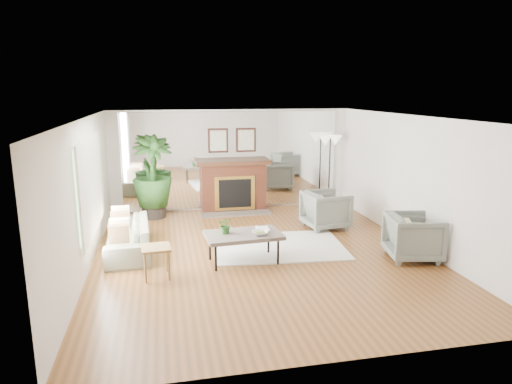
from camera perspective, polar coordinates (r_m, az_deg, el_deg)
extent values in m
plane|color=brown|center=(8.48, 0.72, -7.82)|extent=(7.00, 7.00, 0.00)
cube|color=silver|center=(8.04, -20.53, -0.47)|extent=(0.02, 7.00, 2.50)
cube|color=silver|center=(9.24, 19.18, 1.23)|extent=(0.02, 7.00, 2.50)
cube|color=silver|center=(11.51, -3.02, 4.03)|extent=(6.00, 0.02, 2.50)
cube|color=silver|center=(11.49, -3.00, 4.02)|extent=(5.40, 0.04, 2.40)
cube|color=#B2E09E|center=(8.41, -19.99, 0.80)|extent=(0.04, 2.40, 1.50)
cube|color=brown|center=(11.42, -2.82, 0.65)|extent=(1.60, 0.40, 1.20)
cube|color=gold|center=(11.24, -2.65, -0.16)|extent=(1.00, 0.04, 0.85)
cube|color=black|center=(11.22, -2.63, -0.18)|extent=(0.80, 0.04, 0.70)
cube|color=#665A51|center=(11.22, -2.51, -2.63)|extent=(1.70, 0.55, 0.03)
cube|color=#402314|center=(11.29, -2.84, 3.71)|extent=(1.85, 0.46, 0.10)
cube|color=black|center=(11.34, -4.76, 6.43)|extent=(0.50, 0.04, 0.60)
cube|color=black|center=(11.44, -1.26, 6.52)|extent=(0.50, 0.04, 0.60)
cube|color=silver|center=(8.87, 2.86, -6.81)|extent=(2.61, 1.97, 0.03)
cube|color=#665A51|center=(7.97, -1.58, -5.42)|extent=(1.37, 0.86, 0.07)
cylinder|color=black|center=(7.70, -5.03, -8.21)|extent=(0.04, 0.04, 0.46)
cylinder|color=black|center=(7.96, 2.78, -7.46)|extent=(0.04, 0.04, 0.46)
cylinder|color=black|center=(8.20, -5.78, -6.90)|extent=(0.04, 0.04, 0.46)
cylinder|color=black|center=(8.45, 1.57, -6.24)|extent=(0.04, 0.04, 0.46)
imported|color=gray|center=(8.86, -15.77, -5.41)|extent=(0.88, 2.03, 0.58)
imported|color=gray|center=(10.07, 8.73, -2.22)|extent=(0.99, 0.97, 0.82)
imported|color=gray|center=(8.61, 19.09, -5.33)|extent=(1.05, 1.03, 0.82)
cube|color=olive|center=(7.50, -12.41, -6.83)|extent=(0.49, 0.49, 0.04)
cylinder|color=olive|center=(7.41, -13.65, -9.23)|extent=(0.04, 0.04, 0.49)
cylinder|color=olive|center=(7.43, -10.81, -9.04)|extent=(0.04, 0.04, 0.49)
cylinder|color=olive|center=(7.75, -13.77, -8.26)|extent=(0.04, 0.04, 0.49)
cylinder|color=olive|center=(7.77, -11.07, -8.08)|extent=(0.04, 0.04, 0.49)
cylinder|color=black|center=(11.11, -12.62, -2.10)|extent=(0.56, 0.56, 0.40)
imported|color=#295A21|center=(10.92, -12.85, 2.51)|extent=(1.17, 1.17, 1.65)
cylinder|color=black|center=(12.00, 8.99, -1.74)|extent=(0.31, 0.31, 0.04)
cylinder|color=black|center=(11.81, 9.14, 2.36)|extent=(0.03, 0.03, 1.79)
cone|color=beige|center=(11.65, 8.66, 6.39)|extent=(0.33, 0.33, 0.25)
cone|color=beige|center=(11.75, 9.89, 6.40)|extent=(0.33, 0.33, 0.25)
imported|color=#295A21|center=(7.93, -3.79, -4.15)|extent=(0.32, 0.30, 0.30)
imported|color=olive|center=(7.87, 0.51, -5.13)|extent=(0.30, 0.30, 0.07)
imported|color=olive|center=(8.14, 0.04, -4.70)|extent=(0.25, 0.32, 0.02)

